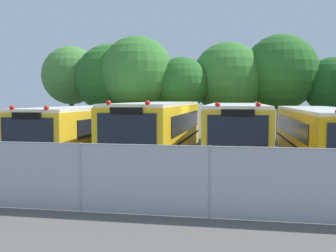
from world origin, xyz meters
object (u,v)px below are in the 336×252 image
(tree_5, at_px, (283,73))
(tree_6, at_px, (335,86))
(tree_0, at_px, (69,76))
(tree_3, at_px, (183,83))
(school_bus_3, at_px, (322,134))
(tree_1, at_px, (109,80))
(tree_2, at_px, (135,74))
(school_bus_2, at_px, (236,131))
(tree_4, at_px, (226,78))
(school_bus_1, at_px, (159,129))
(school_bus_0, at_px, (87,130))

(tree_5, relative_size, tree_6, 1.29)
(tree_0, bearing_deg, tree_3, -8.80)
(school_bus_3, distance_m, tree_5, 10.78)
(tree_1, height_order, tree_2, tree_2)
(tree_2, bearing_deg, school_bus_2, -49.39)
(tree_3, relative_size, tree_4, 0.83)
(school_bus_1, bearing_deg, tree_6, -133.92)
(school_bus_2, height_order, tree_1, tree_1)
(tree_5, bearing_deg, tree_1, -171.98)
(school_bus_2, bearing_deg, tree_6, -123.31)
(tree_0, xyz_separation_m, tree_2, (5.25, -1.54, 0.02))
(tree_1, bearing_deg, tree_2, -19.29)
(school_bus_3, xyz_separation_m, tree_5, (-0.68, 10.28, 3.19))
(tree_4, bearing_deg, tree_0, -178.43)
(tree_1, distance_m, tree_6, 14.92)
(school_bus_2, distance_m, tree_3, 9.04)
(tree_0, relative_size, tree_4, 0.99)
(school_bus_0, height_order, school_bus_1, school_bus_1)
(tree_3, bearing_deg, school_bus_0, -112.01)
(school_bus_2, relative_size, tree_3, 1.74)
(school_bus_1, bearing_deg, tree_4, -105.31)
(tree_3, bearing_deg, tree_5, 18.08)
(school_bus_2, bearing_deg, school_bus_3, 174.94)
(tree_2, bearing_deg, school_bus_0, -91.69)
(school_bus_0, distance_m, tree_3, 9.19)
(school_bus_1, distance_m, tree_6, 14.01)
(school_bus_3, distance_m, tree_0, 18.36)
(tree_3, distance_m, tree_5, 6.78)
(school_bus_0, bearing_deg, tree_3, -110.33)
(tree_4, bearing_deg, school_bus_2, -85.03)
(school_bus_1, xyz_separation_m, tree_3, (-0.04, 7.90, 2.36))
(school_bus_3, bearing_deg, tree_6, -105.81)
(tree_4, bearing_deg, tree_2, -162.35)
(tree_5, bearing_deg, tree_0, -176.88)
(school_bus_0, height_order, tree_1, tree_1)
(school_bus_2, distance_m, tree_1, 12.39)
(school_bus_3, relative_size, tree_6, 2.08)
(tree_0, distance_m, tree_1, 3.32)
(tree_2, distance_m, tree_3, 3.15)
(school_bus_2, height_order, tree_0, tree_0)
(school_bus_3, xyz_separation_m, tree_6, (2.61, 10.20, 2.29))
(school_bus_3, height_order, tree_4, tree_4)
(school_bus_0, distance_m, tree_0, 11.16)
(tree_6, bearing_deg, school_bus_3, -104.35)
(school_bus_1, distance_m, tree_3, 8.24)
(tree_6, bearing_deg, tree_1, -174.06)
(tree_1, xyz_separation_m, tree_2, (2.04, -0.72, 0.31))
(school_bus_2, distance_m, tree_5, 10.92)
(tree_1, bearing_deg, tree_6, 5.94)
(school_bus_3, height_order, tree_0, tree_0)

